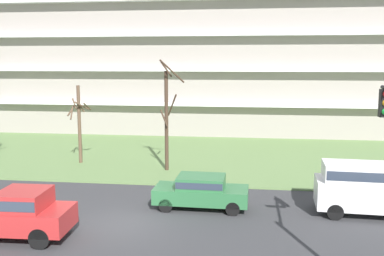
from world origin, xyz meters
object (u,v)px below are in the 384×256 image
Objects in this scene: tree_left at (79,122)px; van_white_center_left at (376,186)px; tree_center at (167,117)px; sedan_green_center_right at (201,190)px; pickup_red_near_left at (8,213)px.

van_white_center_left is at bearing -25.44° from tree_left.
tree_center reaches higher than tree_left.
sedan_green_center_right is (-7.86, 0.00, -0.52)m from van_white_center_left.
tree_center is at bearing -11.53° from tree_left.
tree_left is 12.87m from pickup_red_near_left.
tree_center reaches higher than sedan_green_center_right.
tree_left is 18.88m from van_white_center_left.
pickup_red_near_left is 1.03× the size of van_white_center_left.
pickup_red_near_left is at bearing 33.51° from sedan_green_center_right.
sedan_green_center_right is (9.13, -8.08, -2.02)m from tree_left.
tree_center is at bearing -29.22° from van_white_center_left.
sedan_green_center_right is at bearing -66.99° from tree_center.
tree_left is 0.76× the size of tree_center.
tree_center is 1.28× the size of pickup_red_near_left.
van_white_center_left reaches higher than sedan_green_center_right.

